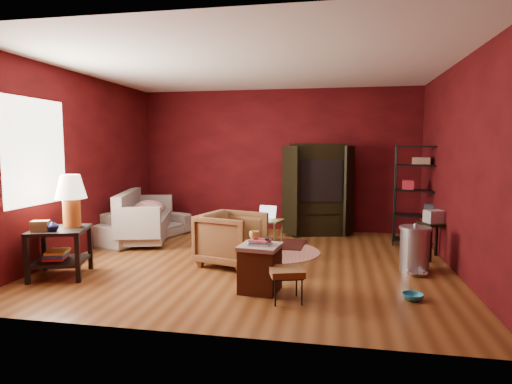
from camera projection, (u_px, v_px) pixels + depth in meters
room at (250, 165)px, 6.10m from camera, size 5.54×5.04×2.84m
sofa at (143, 220)px, 7.70m from camera, size 1.11×1.93×0.72m
armchair at (232, 236)px, 6.04m from camera, size 0.94×0.97×0.82m
pet_bowl_steel at (418, 266)px, 5.53m from camera, size 0.26×0.08×0.25m
pet_bowl_turquoise at (413, 290)px, 4.66m from camera, size 0.23×0.09×0.23m
vase at (53, 226)px, 5.28m from camera, size 0.16×0.17×0.14m
mug at (255, 234)px, 4.91m from camera, size 0.13×0.11×0.12m
side_table at (65, 215)px, 5.52m from camera, size 0.83×0.83×1.31m
sofa_cushions at (143, 218)px, 7.67m from camera, size 1.24×2.04×0.80m
hamper at (260, 267)px, 4.93m from camera, size 0.50×0.50×0.63m
footstool at (286, 273)px, 4.61m from camera, size 0.44×0.44×0.36m
rug_round at (273, 252)px, 6.81m from camera, size 1.62×1.62×0.01m
rug_oriental at (268, 243)px, 7.36m from camera, size 1.28×0.89×0.01m
laptop_desk at (265, 222)px, 7.04m from camera, size 0.64×0.54×0.69m
tv_armoire at (318, 187)px, 8.10m from camera, size 1.33×0.90×1.73m
wire_shelving at (421, 191)px, 7.15m from camera, size 0.88×0.51×1.69m
small_stand at (434, 223)px, 6.34m from camera, size 0.48×0.48×0.73m
trash_can at (415, 249)px, 5.72m from camera, size 0.48×0.48×0.66m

